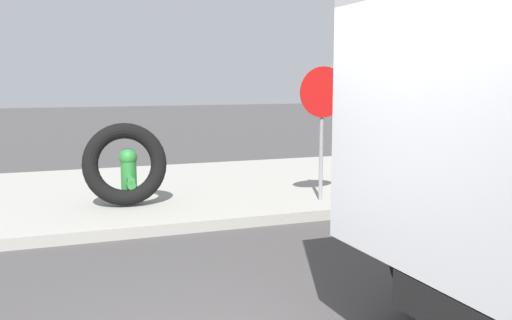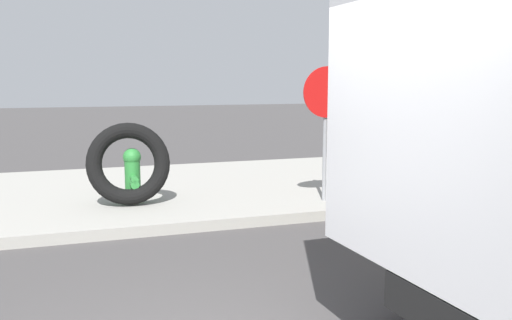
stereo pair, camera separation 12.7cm
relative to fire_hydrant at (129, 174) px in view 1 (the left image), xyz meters
name	(u,v)px [view 1 (the left image)]	position (x,y,z in m)	size (l,w,h in m)	color
sidewalk_curb	(121,194)	(-0.02, 1.04, -0.51)	(36.00, 5.00, 0.15)	#99968E
fire_hydrant	(129,174)	(0.00, 0.00, 0.00)	(0.27, 0.61, 0.82)	#2D8438
loose_tire	(125,164)	(-0.07, -0.18, 0.18)	(1.21, 1.21, 0.23)	black
stop_sign	(323,109)	(2.78, -0.85, 0.97)	(0.76, 0.08, 2.03)	gray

